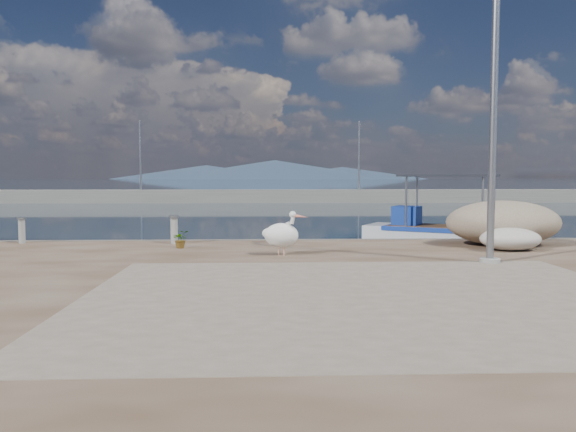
# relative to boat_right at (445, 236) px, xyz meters

# --- Properties ---
(ground) EXTENTS (1400.00, 1400.00, 0.00)m
(ground) POSITION_rel_boat_right_xyz_m (-5.91, -8.36, -0.23)
(ground) COLOR #162635
(ground) RESTS_ON ground
(quay) EXTENTS (44.00, 22.00, 0.50)m
(quay) POSITION_rel_boat_right_xyz_m (-5.91, -14.36, 0.02)
(quay) COLOR #4C3421
(quay) RESTS_ON ground
(quay_patch) EXTENTS (9.00, 7.00, 0.01)m
(quay_patch) POSITION_rel_boat_right_xyz_m (-4.91, -11.36, 0.28)
(quay_patch) COLOR gray
(quay_patch) RESTS_ON quay
(breakwater) EXTENTS (120.00, 2.20, 7.50)m
(breakwater) POSITION_rel_boat_right_xyz_m (-5.91, 31.64, 0.38)
(breakwater) COLOR gray
(breakwater) RESTS_ON ground
(mountains) EXTENTS (370.00, 280.00, 22.00)m
(mountains) POSITION_rel_boat_right_xyz_m (-1.52, 641.64, 9.28)
(mountains) COLOR #28384C
(mountains) RESTS_ON ground
(boat_right) EXTENTS (6.17, 4.71, 2.88)m
(boat_right) POSITION_rel_boat_right_xyz_m (0.00, 0.00, 0.00)
(boat_right) COLOR white
(boat_right) RESTS_ON ground
(pelican) EXTENTS (1.12, 0.79, 1.07)m
(pelican) POSITION_rel_boat_right_xyz_m (-6.14, -6.67, 0.78)
(pelican) COLOR tan
(pelican) RESTS_ON quay
(lamp_post) EXTENTS (0.44, 0.96, 7.00)m
(lamp_post) POSITION_rel_boat_right_xyz_m (-1.61, -7.99, 3.57)
(lamp_post) COLOR gray
(lamp_post) RESTS_ON quay
(bollard_near) EXTENTS (0.26, 0.26, 0.80)m
(bollard_near) POSITION_rel_boat_right_xyz_m (-9.11, -4.19, 0.71)
(bollard_near) COLOR gray
(bollard_near) RESTS_ON quay
(bollard_far) EXTENTS (0.24, 0.24, 0.74)m
(bollard_far) POSITION_rel_boat_right_xyz_m (-13.45, -3.91, 0.67)
(bollard_far) COLOR gray
(bollard_far) RESTS_ON quay
(potted_plant) EXTENTS (0.52, 0.48, 0.48)m
(potted_plant) POSITION_rel_boat_right_xyz_m (-8.77, -5.19, 0.51)
(potted_plant) COLOR #33722D
(potted_plant) RESTS_ON quay
(net_pile_d) EXTENTS (1.55, 1.17, 0.58)m
(net_pile_d) POSITION_rel_boat_right_xyz_m (-0.26, -5.98, 0.57)
(net_pile_d) COLOR silver
(net_pile_d) RESTS_ON quay
(net_pile_c) EXTENTS (3.14, 2.25, 1.23)m
(net_pile_c) POSITION_rel_boat_right_xyz_m (0.03, -4.85, 0.89)
(net_pile_c) COLOR tan
(net_pile_c) RESTS_ON quay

